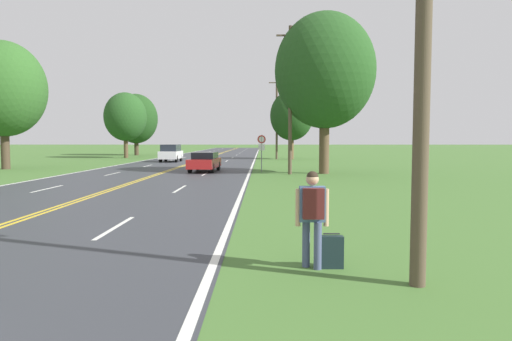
{
  "coord_description": "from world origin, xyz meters",
  "views": [
    {
      "loc": [
        6.73,
        -3.87,
        2.23
      ],
      "look_at": [
        6.51,
        11.61,
        1.18
      ],
      "focal_mm": 32.0,
      "sensor_mm": 36.0,
      "label": 1
    }
  ],
  "objects_px": {
    "hitchhiker_person": "(312,209)",
    "tree_behind_sign": "(292,116)",
    "car_red_sedan_approaching": "(205,161)",
    "suitcase": "(331,252)",
    "tree_far_back": "(325,71)",
    "traffic_sign": "(262,144)",
    "tree_left_verge": "(125,117)",
    "car_white_suv_mid_near": "(171,153)",
    "tree_mid_treeline": "(3,89)",
    "tree_right_cluster": "(136,119)"
  },
  "relations": [
    {
      "from": "traffic_sign",
      "to": "tree_behind_sign",
      "type": "bearing_deg",
      "value": 80.51
    },
    {
      "from": "tree_left_verge",
      "to": "tree_far_back",
      "type": "bearing_deg",
      "value": -50.85
    },
    {
      "from": "hitchhiker_person",
      "to": "tree_far_back",
      "type": "height_order",
      "value": "tree_far_back"
    },
    {
      "from": "tree_behind_sign",
      "to": "tree_far_back",
      "type": "bearing_deg",
      "value": -88.08
    },
    {
      "from": "tree_behind_sign",
      "to": "tree_far_back",
      "type": "height_order",
      "value": "tree_far_back"
    },
    {
      "from": "traffic_sign",
      "to": "car_white_suv_mid_near",
      "type": "height_order",
      "value": "traffic_sign"
    },
    {
      "from": "hitchhiker_person",
      "to": "car_red_sedan_approaching",
      "type": "relative_size",
      "value": 0.37
    },
    {
      "from": "tree_right_cluster",
      "to": "car_white_suv_mid_near",
      "type": "distance_m",
      "value": 21.7
    },
    {
      "from": "hitchhiker_person",
      "to": "tree_left_verge",
      "type": "xyz_separation_m",
      "value": [
        -17.52,
        47.59,
        3.95
      ]
    },
    {
      "from": "tree_left_verge",
      "to": "car_red_sedan_approaching",
      "type": "bearing_deg",
      "value": -61.99
    },
    {
      "from": "tree_mid_treeline",
      "to": "car_red_sedan_approaching",
      "type": "height_order",
      "value": "tree_mid_treeline"
    },
    {
      "from": "tree_far_back",
      "to": "car_red_sedan_approaching",
      "type": "height_order",
      "value": "tree_far_back"
    },
    {
      "from": "tree_far_back",
      "to": "tree_mid_treeline",
      "type": "bearing_deg",
      "value": 169.9
    },
    {
      "from": "tree_mid_treeline",
      "to": "tree_right_cluster",
      "type": "relative_size",
      "value": 1.1
    },
    {
      "from": "suitcase",
      "to": "tree_right_cluster",
      "type": "bearing_deg",
      "value": 18.22
    },
    {
      "from": "hitchhiker_person",
      "to": "suitcase",
      "type": "relative_size",
      "value": 2.76
    },
    {
      "from": "traffic_sign",
      "to": "tree_left_verge",
      "type": "bearing_deg",
      "value": 125.09
    },
    {
      "from": "car_red_sedan_approaching",
      "to": "tree_left_verge",
      "type": "bearing_deg",
      "value": -149.31
    },
    {
      "from": "tree_left_verge",
      "to": "tree_behind_sign",
      "type": "height_order",
      "value": "tree_left_verge"
    },
    {
      "from": "hitchhiker_person",
      "to": "tree_behind_sign",
      "type": "xyz_separation_m",
      "value": [
        2.44,
        44.15,
        3.89
      ]
    },
    {
      "from": "tree_far_back",
      "to": "car_white_suv_mid_near",
      "type": "bearing_deg",
      "value": 130.09
    },
    {
      "from": "tree_far_back",
      "to": "car_white_suv_mid_near",
      "type": "xyz_separation_m",
      "value": [
        -13.26,
        15.75,
        -5.74
      ]
    },
    {
      "from": "suitcase",
      "to": "tree_far_back",
      "type": "bearing_deg",
      "value": -7.7
    },
    {
      "from": "traffic_sign",
      "to": "tree_mid_treeline",
      "type": "height_order",
      "value": "tree_mid_treeline"
    },
    {
      "from": "suitcase",
      "to": "traffic_sign",
      "type": "distance_m",
      "value": 24.01
    },
    {
      "from": "hitchhiker_person",
      "to": "car_red_sedan_approaching",
      "type": "height_order",
      "value": "hitchhiker_person"
    },
    {
      "from": "suitcase",
      "to": "tree_far_back",
      "type": "height_order",
      "value": "tree_far_back"
    },
    {
      "from": "traffic_sign",
      "to": "hitchhiker_person",
      "type": "bearing_deg",
      "value": -87.78
    },
    {
      "from": "suitcase",
      "to": "car_white_suv_mid_near",
      "type": "height_order",
      "value": "car_white_suv_mid_near"
    },
    {
      "from": "tree_mid_treeline",
      "to": "tree_far_back",
      "type": "xyz_separation_m",
      "value": [
        23.46,
        -4.18,
        0.66
      ]
    },
    {
      "from": "traffic_sign",
      "to": "car_red_sedan_approaching",
      "type": "relative_size",
      "value": 0.56
    },
    {
      "from": "tree_left_verge",
      "to": "car_white_suv_mid_near",
      "type": "xyz_separation_m",
      "value": [
        7.44,
        -9.68,
        -4.07
      ]
    },
    {
      "from": "traffic_sign",
      "to": "tree_right_cluster",
      "type": "height_order",
      "value": "tree_right_cluster"
    },
    {
      "from": "suitcase",
      "to": "tree_behind_sign",
      "type": "distance_m",
      "value": 44.39
    },
    {
      "from": "traffic_sign",
      "to": "tree_behind_sign",
      "type": "xyz_separation_m",
      "value": [
        3.37,
        20.18,
        3.0
      ]
    },
    {
      "from": "hitchhiker_person",
      "to": "tree_mid_treeline",
      "type": "relative_size",
      "value": 0.18
    },
    {
      "from": "hitchhiker_person",
      "to": "tree_behind_sign",
      "type": "height_order",
      "value": "tree_behind_sign"
    },
    {
      "from": "car_white_suv_mid_near",
      "to": "suitcase",
      "type": "bearing_deg",
      "value": -164.54
    },
    {
      "from": "tree_far_back",
      "to": "car_white_suv_mid_near",
      "type": "distance_m",
      "value": 21.38
    },
    {
      "from": "hitchhiker_person",
      "to": "car_red_sedan_approaching",
      "type": "bearing_deg",
      "value": 11.18
    },
    {
      "from": "tree_mid_treeline",
      "to": "car_red_sedan_approaching",
      "type": "xyz_separation_m",
      "value": [
        15.4,
        -2.52,
        -5.28
      ]
    },
    {
      "from": "tree_behind_sign",
      "to": "tree_mid_treeline",
      "type": "distance_m",
      "value": 28.89
    },
    {
      "from": "car_white_suv_mid_near",
      "to": "hitchhiker_person",
      "type": "bearing_deg",
      "value": -165.04
    },
    {
      "from": "tree_mid_treeline",
      "to": "tree_right_cluster",
      "type": "distance_m",
      "value": 30.97
    },
    {
      "from": "hitchhiker_person",
      "to": "car_red_sedan_approaching",
      "type": "distance_m",
      "value": 24.31
    },
    {
      "from": "hitchhiker_person",
      "to": "tree_left_verge",
      "type": "relative_size",
      "value": 0.21
    },
    {
      "from": "tree_behind_sign",
      "to": "tree_right_cluster",
      "type": "relative_size",
      "value": 0.89
    },
    {
      "from": "hitchhiker_person",
      "to": "traffic_sign",
      "type": "height_order",
      "value": "traffic_sign"
    },
    {
      "from": "hitchhiker_person",
      "to": "tree_behind_sign",
      "type": "relative_size",
      "value": 0.22
    },
    {
      "from": "suitcase",
      "to": "tree_left_verge",
      "type": "bearing_deg",
      "value": 20.21
    }
  ]
}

